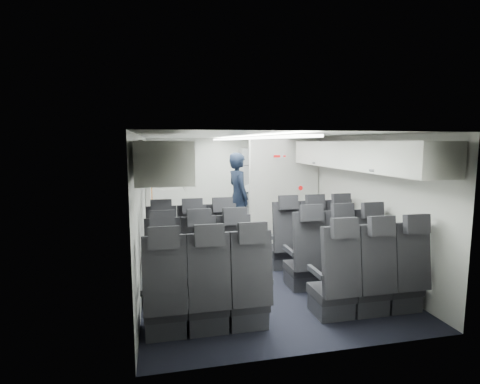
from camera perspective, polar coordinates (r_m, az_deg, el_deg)
name	(u,v)px	position (r m, az deg, el deg)	size (l,w,h in m)	color
cabin_shell	(245,197)	(6.41, 0.78, -0.69)	(3.41, 6.01, 2.16)	black
seat_row_front	(253,246)	(6.05, 1.95, -8.18)	(3.33, 0.56, 1.24)	black
seat_row_mid	(269,263)	(5.22, 4.48, -10.78)	(3.33, 0.56, 1.24)	black
seat_row_rear	(293,288)	(4.42, 8.02, -14.30)	(3.33, 0.56, 1.24)	black
overhead_bin_left_rear	(163,160)	(4.17, -11.68, 4.87)	(0.53, 1.80, 0.40)	silver
overhead_bin_left_front_open	(158,162)	(5.92, -12.37, 4.42)	(0.64, 1.70, 0.72)	#9E9E93
overhead_bin_right_rear	(391,157)	(5.06, 22.02, 4.93)	(0.53, 1.80, 0.40)	silver
overhead_bin_right_front	(328,153)	(6.58, 13.32, 5.76)	(0.53, 1.70, 0.40)	silver
bulkhead_partition	(284,192)	(7.45, 6.70, 0.05)	(1.40, 0.15, 2.13)	silver
galley_unit	(257,187)	(9.27, 2.59, 0.79)	(0.85, 0.52, 1.90)	#939399
boarding_door	(149,197)	(7.80, -13.74, -0.68)	(0.12, 1.27, 1.86)	silver
flight_attendant	(238,197)	(7.74, -0.27, -0.79)	(0.67, 0.44, 1.84)	black
carry_on_bag	(159,159)	(6.20, -12.20, 4.89)	(0.43, 0.30, 0.26)	black
papers	(248,188)	(7.71, 1.19, 0.59)	(0.21, 0.02, 0.15)	white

